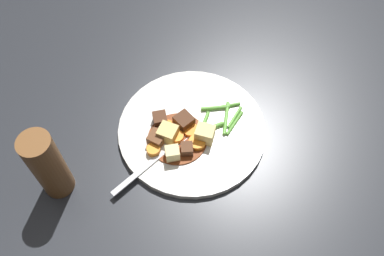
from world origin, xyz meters
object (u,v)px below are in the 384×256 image
(dinner_plate, at_px, (192,130))
(carrot_slice_1, at_px, (190,130))
(potato_chunk_2, at_px, (205,134))
(carrot_slice_3, at_px, (177,137))
(fork, at_px, (153,161))
(meat_chunk_4, at_px, (158,141))
(meat_chunk_3, at_px, (184,121))
(carrot_slice_2, at_px, (197,143))
(meat_chunk_1, at_px, (156,135))
(pepper_mill, at_px, (48,165))
(carrot_slice_0, at_px, (154,150))
(potato_chunk_0, at_px, (172,153))
(meat_chunk_2, at_px, (187,149))
(potato_chunk_1, at_px, (168,134))
(carrot_slice_4, at_px, (167,127))

(dinner_plate, relative_size, carrot_slice_1, 9.52)
(dinner_plate, relative_size, potato_chunk_2, 8.41)
(carrot_slice_3, distance_m, fork, 0.06)
(meat_chunk_4, bearing_deg, meat_chunk_3, -163.54)
(dinner_plate, bearing_deg, meat_chunk_3, -51.23)
(carrot_slice_2, bearing_deg, carrot_slice_1, -91.20)
(meat_chunk_1, bearing_deg, pepper_mill, 2.24)
(carrot_slice_0, bearing_deg, potato_chunk_0, 137.08)
(meat_chunk_2, distance_m, pepper_mill, 0.24)
(meat_chunk_3, xyz_separation_m, pepper_mill, (0.25, 0.01, 0.05))
(dinner_plate, bearing_deg, carrot_slice_3, 15.04)
(dinner_plate, bearing_deg, potato_chunk_0, 35.22)
(potato_chunk_1, xyz_separation_m, meat_chunk_2, (-0.02, 0.04, -0.00))
(dinner_plate, height_order, fork, fork)
(carrot_slice_3, distance_m, meat_chunk_2, 0.03)
(potato_chunk_2, relative_size, fork, 0.19)
(potato_chunk_0, bearing_deg, pepper_mill, -12.05)
(carrot_slice_2, distance_m, potato_chunk_0, 0.05)
(carrot_slice_0, height_order, carrot_slice_4, carrot_slice_0)
(meat_chunk_4, xyz_separation_m, pepper_mill, (0.19, -0.01, 0.05))
(carrot_slice_3, distance_m, potato_chunk_0, 0.04)
(potato_chunk_2, bearing_deg, meat_chunk_2, 15.51)
(dinner_plate, bearing_deg, potato_chunk_2, 110.53)
(carrot_slice_2, xyz_separation_m, meat_chunk_3, (0.00, -0.05, 0.01))
(carrot_slice_1, distance_m, potato_chunk_1, 0.04)
(carrot_slice_2, height_order, potato_chunk_1, potato_chunk_1)
(carrot_slice_2, relative_size, potato_chunk_0, 1.18)
(carrot_slice_2, distance_m, meat_chunk_3, 0.05)
(carrot_slice_4, relative_size, meat_chunk_3, 0.82)
(dinner_plate, distance_m, carrot_slice_3, 0.04)
(meat_chunk_2, height_order, meat_chunk_3, meat_chunk_3)
(carrot_slice_4, relative_size, pepper_mill, 0.17)
(carrot_slice_2, xyz_separation_m, meat_chunk_2, (0.02, 0.01, 0.00))
(meat_chunk_2, bearing_deg, carrot_slice_0, -25.55)
(dinner_plate, relative_size, carrot_slice_4, 11.01)
(meat_chunk_2, bearing_deg, potato_chunk_1, -65.81)
(meat_chunk_1, relative_size, meat_chunk_3, 0.73)
(carrot_slice_2, height_order, pepper_mill, pepper_mill)
(carrot_slice_2, xyz_separation_m, carrot_slice_4, (0.04, -0.06, -0.00))
(dinner_plate, bearing_deg, carrot_slice_1, 38.32)
(pepper_mill, bearing_deg, meat_chunk_3, -177.37)
(potato_chunk_1, bearing_deg, fork, 36.72)
(potato_chunk_1, relative_size, potato_chunk_2, 0.99)
(meat_chunk_2, bearing_deg, fork, -7.91)
(potato_chunk_2, bearing_deg, fork, 1.58)
(potato_chunk_2, relative_size, meat_chunk_3, 1.07)
(carrot_slice_3, bearing_deg, potato_chunk_0, 54.15)
(carrot_slice_1, relative_size, fork, 0.17)
(meat_chunk_1, bearing_deg, carrot_slice_1, 167.35)
(carrot_slice_2, height_order, meat_chunk_3, meat_chunk_3)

